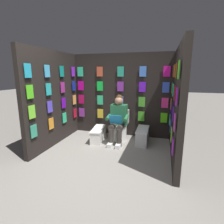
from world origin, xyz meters
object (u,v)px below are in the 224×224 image
comic_longbox_near (142,136)px  comic_longbox_far (98,134)px  person_reading (118,119)px  toilet (120,127)px

comic_longbox_near → comic_longbox_far: comic_longbox_near is taller
person_reading → comic_longbox_far: person_reading is taller
person_reading → comic_longbox_far: 0.67m
person_reading → toilet: bearing=-90.0°
person_reading → comic_longbox_near: (-0.60, -0.10, -0.41)m
toilet → comic_longbox_near: bearing=168.5°
toilet → comic_longbox_far: (0.51, 0.26, -0.16)m
comic_longbox_near → comic_longbox_far: 1.12m
toilet → person_reading: bearing=90.0°
toilet → person_reading: size_ratio=0.65×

